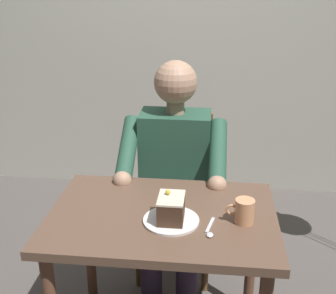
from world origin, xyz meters
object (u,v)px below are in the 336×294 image
object	(u,v)px
chair	(176,186)
cake_slice	(171,208)
dining_table	(162,235)
dessert_spoon	(210,230)
coffee_cup	(244,211)
seated_person	(174,176)

from	to	relation	value
chair	cake_slice	distance (m)	0.77
dining_table	chair	bearing A→B (deg)	-90.00
chair	dessert_spoon	xyz separation A→B (m)	(-0.19, 0.77, 0.21)
dining_table	coffee_cup	size ratio (longest dim) A/B	8.29
coffee_cup	dessert_spoon	bearing A→B (deg)	31.09
dessert_spoon	dining_table	bearing A→B (deg)	-29.99
cake_slice	coffee_cup	world-z (taller)	cake_slice
dining_table	dessert_spoon	size ratio (longest dim) A/B	6.45
dessert_spoon	cake_slice	bearing A→B (deg)	-19.20
dining_table	dessert_spoon	bearing A→B (deg)	150.01
dessert_spoon	chair	bearing A→B (deg)	-75.85
cake_slice	coffee_cup	distance (m)	0.28
dessert_spoon	coffee_cup	bearing A→B (deg)	-148.91
dining_table	seated_person	distance (m)	0.49
cake_slice	coffee_cup	bearing A→B (deg)	-175.05
seated_person	coffee_cup	world-z (taller)	seated_person
dining_table	chair	distance (m)	0.67
cake_slice	coffee_cup	xyz separation A→B (m)	(-0.28, -0.02, -0.01)
seated_person	cake_slice	distance (m)	0.56
seated_person	cake_slice	bearing A→B (deg)	94.41
dining_table	chair	xyz separation A→B (m)	(0.00, -0.66, -0.11)
dining_table	seated_person	bearing A→B (deg)	-90.00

